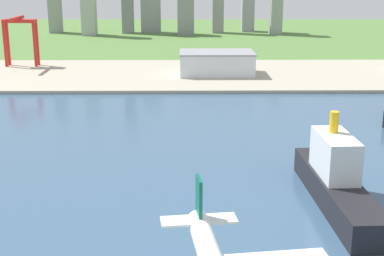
# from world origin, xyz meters

# --- Properties ---
(ground_plane) EXTENTS (2400.00, 2400.00, 0.00)m
(ground_plane) POSITION_xyz_m (0.00, 300.00, 0.00)
(ground_plane) COLOR #507839
(water_bay) EXTENTS (840.00, 360.00, 0.15)m
(water_bay) POSITION_xyz_m (0.00, 240.00, 0.07)
(water_bay) COLOR #385675
(water_bay) RESTS_ON ground
(industrial_pier) EXTENTS (840.00, 140.00, 2.50)m
(industrial_pier) POSITION_xyz_m (0.00, 490.00, 1.25)
(industrial_pier) COLOR #A8A28C
(industrial_pier) RESTS_ON ground
(cargo_ship) EXTENTS (16.41, 75.27, 32.75)m
(cargo_ship) POSITION_xyz_m (52.30, 230.88, 9.12)
(cargo_ship) COLOR black
(cargo_ship) RESTS_ON water_bay
(port_crane_red) EXTENTS (28.12, 44.72, 43.06)m
(port_crane_red) POSITION_xyz_m (-146.07, 526.05, 33.85)
(port_crane_red) COLOR red
(port_crane_red) RESTS_ON industrial_pier
(warehouse_main) EXTENTS (59.60, 39.88, 18.23)m
(warehouse_main) POSITION_xyz_m (22.58, 484.84, 11.64)
(warehouse_main) COLOR silver
(warehouse_main) RESTS_ON industrial_pier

